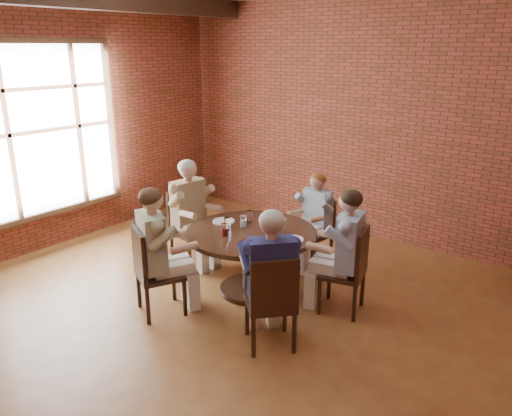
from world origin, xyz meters
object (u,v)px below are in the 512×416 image
Objects in this scene: chair_a at (351,268)px; diner_a at (344,252)px; chair_c at (188,224)px; diner_e at (270,279)px; dining_table at (251,249)px; chair_d at (151,269)px; chair_b at (318,229)px; diner_d at (159,252)px; smartphone at (277,246)px; chair_e at (272,300)px; diner_b at (314,221)px; diner_c at (191,213)px.

diner_a is (-0.09, -0.02, 0.16)m from chair_a.
diner_e is (2.00, -0.91, 0.16)m from chair_c.
dining_table is 1.52× the size of chair_d.
dining_table is 1.14m from chair_b.
dining_table is at bearing -90.00° from chair_b.
chair_a is 0.69× the size of diner_d.
chair_c reaches higher than smartphone.
dining_table is 1.54× the size of chair_e.
diner_a is at bearing -150.32° from diner_e.
diner_b is (-0.84, 0.80, -0.06)m from diner_a.
chair_e is at bearing -22.35° from diner_a.
chair_a is 2.01m from diner_d.
diner_e reaches higher than diner_b.
chair_b is at bearing -146.73° from chair_a.
diner_d is (-0.47, -0.95, 0.16)m from dining_table.
diner_d is (-0.67, -2.08, 0.21)m from chair_b.
chair_c reaches higher than dining_table.
diner_a is 2.13m from diner_c.
smartphone is at bearing -67.41° from chair_b.
chair_d is at bearing -145.61° from diner_c.
diner_b is at bearing -81.79° from diner_d.
diner_a is 2.01m from chair_d.
diner_a is 1.10× the size of diner_b.
dining_table is 1.55× the size of chair_a.
chair_c is (-2.30, -0.10, 0.00)m from chair_a.
dining_table is at bearing -90.00° from diner_b.
diner_e is (-0.31, -1.01, 0.17)m from chair_a.
diner_c is (-1.30, -0.97, 0.20)m from chair_b.
dining_table is 1.07m from diner_d.
diner_d is 10.42× the size of smartphone.
chair_e is (1.97, -0.95, -0.17)m from diner_c.
chair_e is 0.74m from smartphone.
diner_b is at bearing -118.52° from diner_e.
diner_c is 10.35× the size of smartphone.
diner_a is 1.53× the size of chair_b.
chair_e is 7.18× the size of smartphone.
diner_d reaches higher than diner_a.
chair_a is 1.22m from diner_b.
smartphone is at bearing -94.53° from diner_c.
diner_b is 0.89× the size of diner_d.
chair_d is (-1.54, -1.29, -0.16)m from diner_a.
chair_b is 6.66× the size of smartphone.
chair_d is 7.27× the size of smartphone.
chair_d is 1.36m from diner_e.
chair_d reaches higher than dining_table.
chair_e reaches higher than smartphone.
diner_b is at bearing -143.88° from chair_a.
smartphone is at bearing -66.33° from chair_a.
diner_a reaches higher than chair_e.
chair_a is at bearing -154.61° from diner_e.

